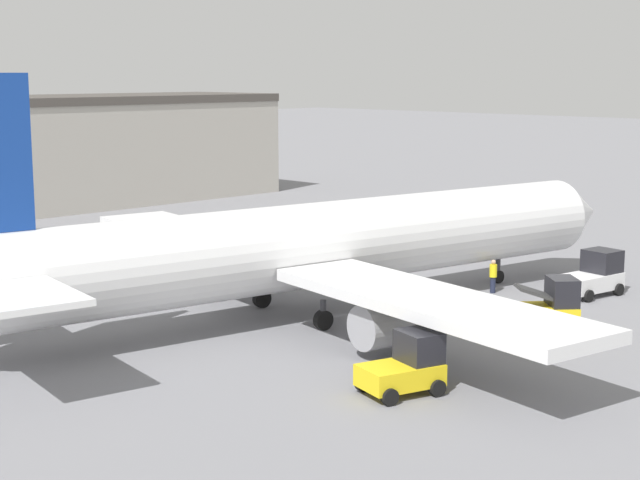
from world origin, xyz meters
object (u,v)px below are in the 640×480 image
airplane (303,247)px  baggage_tug (406,366)px  ground_crew_worker (493,275)px  pushback_tug (594,275)px  belt_loader_truck (550,308)px

airplane → baggage_tug: bearing=-106.3°
airplane → ground_crew_worker: size_ratio=23.09×
baggage_tug → pushback_tug: pushback_tug is taller
ground_crew_worker → belt_loader_truck: belt_loader_truck is taller
belt_loader_truck → airplane: bearing=160.2°
pushback_tug → baggage_tug: bearing=-162.1°
airplane → belt_loader_truck: bearing=-51.2°
pushback_tug → ground_crew_worker: bearing=138.2°
baggage_tug → belt_loader_truck: 10.81m
belt_loader_truck → ground_crew_worker: bearing=93.7°
airplane → pushback_tug: (13.83, -7.42, -2.27)m
airplane → pushback_tug: size_ratio=10.91×
ground_crew_worker → pushback_tug: bearing=-66.9°
pushback_tug → belt_loader_truck: bearing=-154.9°
airplane → ground_crew_worker: airplane is taller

